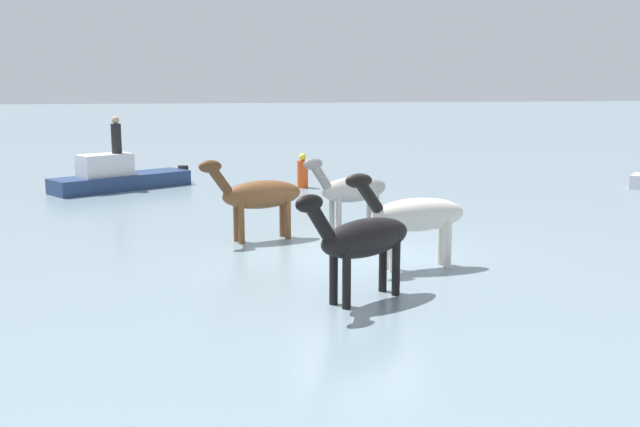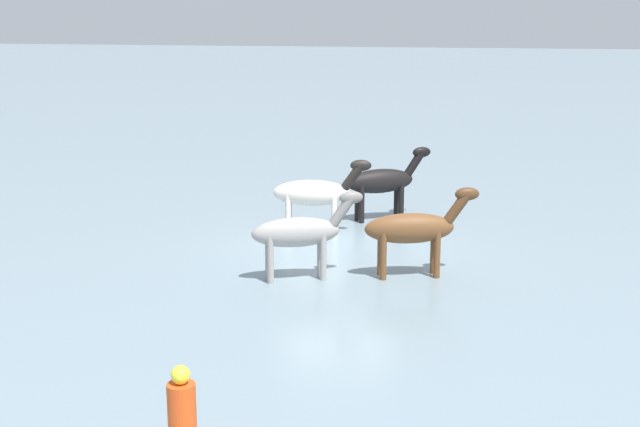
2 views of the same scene
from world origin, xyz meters
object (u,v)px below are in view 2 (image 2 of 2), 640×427
Objects in this scene: horse_lead at (300,232)px; buoy_channel_marker at (182,413)px; horse_dun_straggler at (383,181)px; horse_rear_stallion at (413,229)px; horse_pinto_flank at (315,193)px.

horse_lead is 1.98× the size of buoy_channel_marker.
horse_dun_straggler is at bearing 175.74° from buoy_channel_marker.
horse_lead is at bearing 178.32° from horse_rear_stallion.
horse_pinto_flank reaches higher than horse_rear_stallion.
buoy_channel_marker is (7.84, -2.16, -0.51)m from horse_rear_stallion.
horse_pinto_flank reaches higher than horse_dun_straggler.
horse_lead is 0.95× the size of horse_rear_stallion.
horse_lead is 5.52m from horse_dun_straggler.
buoy_channel_marker is (10.81, 0.48, -0.51)m from horse_pinto_flank.
horse_rear_stallion is at bearing -106.89° from horse_dun_straggler.
horse_lead is 7.23m from buoy_channel_marker.
horse_rear_stallion is 8.15m from buoy_channel_marker.
horse_dun_straggler is 12.69m from buoy_channel_marker.
horse_dun_straggler is at bearing 45.05° from horse_pinto_flank.
horse_lead is at bearing -179.43° from buoy_channel_marker.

